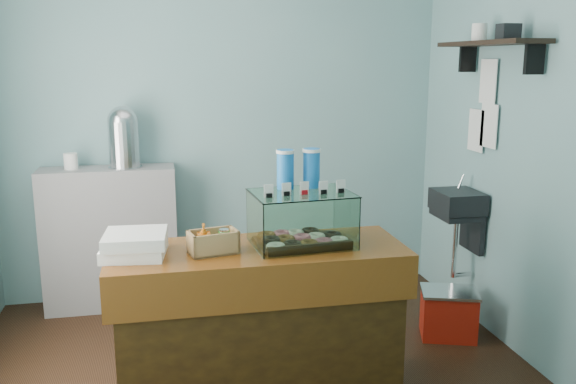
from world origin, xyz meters
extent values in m
plane|color=black|center=(0.00, 0.00, 0.00)|extent=(3.50, 3.50, 0.00)
cube|color=#74A3A9|center=(0.00, 1.50, 1.40)|extent=(3.50, 0.04, 2.80)
cube|color=#74A3A9|center=(0.00, -1.50, 1.40)|extent=(3.50, 0.04, 2.80)
cube|color=#74A3A9|center=(1.75, 0.00, 1.40)|extent=(0.04, 3.00, 2.80)
cube|color=black|center=(1.58, 0.55, 0.90)|extent=(0.30, 0.35, 0.15)
cube|color=black|center=(1.71, 0.55, 0.70)|extent=(0.04, 0.30, 0.35)
cylinder|color=silver|center=(1.65, 0.65, 1.02)|extent=(0.02, 0.02, 0.12)
cylinder|color=silver|center=(1.58, 0.55, 0.55)|extent=(0.04, 0.04, 0.45)
cube|color=black|center=(1.60, 0.30, 2.00)|extent=(0.25, 1.00, 0.03)
cube|color=black|center=(1.67, -0.10, 1.90)|extent=(0.12, 0.03, 0.18)
cube|color=black|center=(1.67, 0.70, 1.90)|extent=(0.12, 0.03, 0.18)
cube|color=white|center=(1.73, 0.45, 1.45)|extent=(0.01, 0.21, 0.30)
cube|color=white|center=(1.73, 0.62, 1.40)|extent=(0.01, 0.21, 0.30)
cube|color=white|center=(1.73, 0.50, 1.75)|extent=(0.01, 0.21, 0.30)
cube|color=#452A0D|center=(0.00, -0.25, 0.42)|extent=(1.50, 0.56, 0.84)
cube|color=#461D09|center=(0.00, -0.25, 0.87)|extent=(1.60, 0.60, 0.06)
cube|color=#461D09|center=(0.00, -0.53, 0.75)|extent=(1.60, 0.04, 0.18)
cube|color=gray|center=(-0.90, 1.32, 0.55)|extent=(1.00, 0.32, 1.10)
cube|color=#361D10|center=(0.25, -0.23, 0.91)|extent=(0.50, 0.37, 0.02)
torus|color=silver|center=(0.08, -0.36, 0.94)|extent=(0.10, 0.10, 0.03)
torus|color=black|center=(0.17, -0.35, 0.94)|extent=(0.10, 0.10, 0.03)
torus|color=brown|center=(0.25, -0.34, 0.94)|extent=(0.10, 0.10, 0.03)
torus|color=#D5647F|center=(0.34, -0.34, 0.94)|extent=(0.10, 0.10, 0.03)
torus|color=silver|center=(0.43, -0.33, 0.94)|extent=(0.10, 0.10, 0.03)
torus|color=black|center=(0.07, -0.25, 0.94)|extent=(0.10, 0.10, 0.03)
torus|color=brown|center=(0.16, -0.24, 0.94)|extent=(0.10, 0.10, 0.03)
torus|color=#D5647F|center=(0.25, -0.23, 0.94)|extent=(0.10, 0.10, 0.03)
torus|color=silver|center=(0.33, -0.23, 0.94)|extent=(0.10, 0.10, 0.03)
torus|color=black|center=(0.42, -0.22, 0.94)|extent=(0.10, 0.10, 0.03)
torus|color=brown|center=(0.06, -0.14, 0.94)|extent=(0.10, 0.10, 0.03)
torus|color=#D5647F|center=(0.15, -0.13, 0.94)|extent=(0.10, 0.10, 0.03)
torus|color=silver|center=(0.24, -0.13, 0.94)|extent=(0.10, 0.10, 0.03)
torus|color=black|center=(0.32, -0.12, 0.94)|extent=(0.10, 0.10, 0.03)
cube|color=white|center=(0.26, -0.42, 1.04)|extent=(0.52, 0.05, 0.29)
cube|color=white|center=(0.23, -0.04, 1.04)|extent=(0.52, 0.05, 0.29)
cube|color=white|center=(-0.02, -0.26, 1.04)|extent=(0.04, 0.38, 0.29)
cube|color=white|center=(0.51, -0.21, 1.04)|extent=(0.04, 0.38, 0.29)
cube|color=white|center=(0.25, -0.23, 1.19)|extent=(0.57, 0.44, 0.01)
cube|color=white|center=(0.05, -0.30, 1.23)|extent=(0.05, 0.01, 0.07)
cube|color=black|center=(0.05, -0.30, 1.20)|extent=(0.03, 0.02, 0.02)
cube|color=white|center=(0.15, -0.29, 1.23)|extent=(0.05, 0.01, 0.07)
cube|color=black|center=(0.15, -0.29, 1.20)|extent=(0.03, 0.02, 0.02)
cube|color=white|center=(0.25, -0.28, 1.23)|extent=(0.05, 0.01, 0.07)
cube|color=#B20E16|center=(0.25, -0.28, 1.20)|extent=(0.03, 0.02, 0.02)
cube|color=white|center=(0.35, -0.28, 1.23)|extent=(0.05, 0.01, 0.07)
cube|color=black|center=(0.35, -0.28, 1.20)|extent=(0.03, 0.02, 0.02)
cube|color=white|center=(0.45, -0.27, 1.23)|extent=(0.05, 0.01, 0.07)
cube|color=black|center=(0.45, -0.27, 1.20)|extent=(0.03, 0.02, 0.02)
cylinder|color=blue|center=(0.18, -0.12, 1.30)|extent=(0.09, 0.09, 0.22)
cylinder|color=white|center=(0.18, -0.12, 1.40)|extent=(0.10, 0.10, 0.02)
cylinder|color=blue|center=(0.33, -0.11, 1.30)|extent=(0.09, 0.09, 0.22)
cylinder|color=white|center=(0.33, -0.11, 1.40)|extent=(0.10, 0.10, 0.02)
cube|color=tan|center=(-0.24, -0.29, 0.91)|extent=(0.28, 0.20, 0.01)
cube|color=tan|center=(-0.23, -0.35, 0.96)|extent=(0.25, 0.07, 0.12)
cube|color=tan|center=(-0.26, -0.22, 0.96)|extent=(0.25, 0.07, 0.12)
cube|color=tan|center=(-0.36, -0.31, 0.96)|extent=(0.05, 0.15, 0.12)
cube|color=tan|center=(-0.13, -0.26, 0.96)|extent=(0.05, 0.15, 0.12)
imported|color=#C86512|center=(-0.29, -0.30, 0.99)|extent=(0.08, 0.08, 0.15)
cylinder|color=#2F8022|center=(-0.18, -0.27, 0.96)|extent=(0.06, 0.06, 0.10)
cylinder|color=silver|center=(-0.18, -0.27, 1.02)|extent=(0.05, 0.05, 0.01)
cube|color=white|center=(-0.65, -0.25, 0.93)|extent=(0.35, 0.35, 0.06)
cube|color=white|center=(-0.64, -0.26, 0.99)|extent=(0.33, 0.33, 0.06)
cylinder|color=silver|center=(-0.76, 1.31, 1.10)|extent=(0.25, 0.25, 0.01)
cylinder|color=silver|center=(-0.76, 1.31, 1.28)|extent=(0.22, 0.22, 0.34)
sphere|color=silver|center=(-0.76, 1.31, 1.45)|extent=(0.22, 0.22, 0.22)
cube|color=#AC1B0D|center=(1.42, 0.28, 0.16)|extent=(0.43, 0.37, 0.32)
cube|color=silver|center=(1.42, 0.28, 0.33)|extent=(0.45, 0.40, 0.02)
camera|label=1|loc=(-0.49, -3.37, 1.89)|focal=38.00mm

